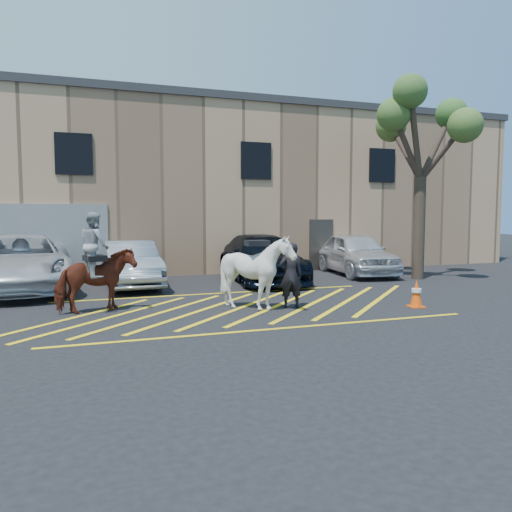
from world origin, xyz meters
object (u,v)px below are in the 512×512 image
object	(u,v)px
saddled_white	(257,272)
car_white_suv	(356,253)
handler	(291,275)
car_silver_sedan	(130,264)
traffic_cone	(416,293)
car_white_pickup	(21,263)
mounted_bay	(95,272)
car_blue_suv	(261,258)
tree	(421,125)

from	to	relation	value
saddled_white	car_white_suv	bearing A→B (deg)	42.37
handler	car_white_suv	bearing A→B (deg)	-121.18
car_silver_sedan	car_white_suv	bearing A→B (deg)	1.27
handler	traffic_cone	size ratio (longest dim) A/B	2.33
car_white_pickup	handler	world-z (taller)	car_white_pickup
mounted_bay	car_silver_sedan	bearing A→B (deg)	73.80
car_blue_suv	saddled_white	world-z (taller)	saddled_white
mounted_bay	car_blue_suv	bearing A→B (deg)	35.23
car_blue_suv	handler	bearing A→B (deg)	-97.04
handler	traffic_cone	distance (m)	3.33
car_white_pickup	mounted_bay	xyz separation A→B (m)	(2.13, -4.39, 0.11)
handler	tree	size ratio (longest dim) A/B	0.23
car_white_suv	traffic_cone	xyz separation A→B (m)	(-2.21, -6.78, -0.48)
car_silver_sedan	traffic_cone	xyz separation A→B (m)	(6.70, -6.31, -0.40)
handler	traffic_cone	xyz separation A→B (m)	(3.13, -1.03, -0.49)
mounted_bay	saddled_white	xyz separation A→B (m)	(3.88, -1.00, -0.04)
car_white_suv	mounted_bay	world-z (taller)	mounted_bay
car_white_pickup	car_blue_suv	distance (m)	8.02
car_silver_sedan	handler	bearing A→B (deg)	-57.70
traffic_cone	tree	bearing A→B (deg)	52.40
car_white_suv	handler	world-z (taller)	handler
traffic_cone	saddled_white	bearing A→B (deg)	165.27
car_white_suv	handler	distance (m)	7.85
car_blue_suv	tree	xyz separation A→B (m)	(5.73, -1.45, 4.86)
car_silver_sedan	saddled_white	size ratio (longest dim) A/B	2.43
car_white_pickup	handler	bearing A→B (deg)	-41.61
car_white_pickup	car_silver_sedan	bearing A→B (deg)	-6.09
car_white_suv	mounted_bay	bearing A→B (deg)	-147.79
car_blue_suv	tree	world-z (taller)	tree
mounted_bay	tree	xyz separation A→B (m)	(11.61, 2.71, 4.69)
car_white_pickup	car_blue_suv	bearing A→B (deg)	-5.25
car_white_pickup	mounted_bay	size ratio (longest dim) A/B	2.58
car_white_suv	car_white_pickup	bearing A→B (deg)	-171.21
car_white_pickup	traffic_cone	distance (m)	11.97
mounted_bay	tree	world-z (taller)	tree
car_blue_suv	saddled_white	size ratio (longest dim) A/B	3.01
car_white_suv	saddled_white	distance (m)	8.48
tree	car_silver_sedan	bearing A→B (deg)	171.59
car_blue_suv	handler	size ratio (longest dim) A/B	3.38
car_silver_sedan	saddled_white	world-z (taller)	saddled_white
car_silver_sedan	tree	size ratio (longest dim) A/B	0.64
handler	saddled_white	bearing A→B (deg)	9.59
saddled_white	car_silver_sedan	bearing A→B (deg)	116.79
traffic_cone	car_blue_suv	bearing A→B (deg)	108.23
mounted_bay	tree	distance (m)	12.81
tree	mounted_bay	bearing A→B (deg)	-166.86
saddled_white	tree	bearing A→B (deg)	25.63
saddled_white	car_white_pickup	bearing A→B (deg)	138.11
car_white_suv	mounted_bay	xyz separation A→B (m)	(-10.15, -4.72, 0.16)
car_blue_suv	car_white_suv	size ratio (longest dim) A/B	1.15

